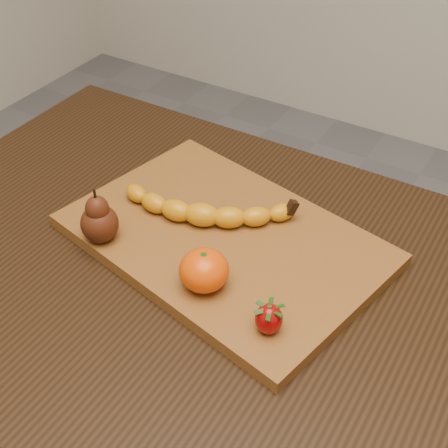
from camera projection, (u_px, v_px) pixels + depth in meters
The scene contains 6 objects.
table at pixel (199, 311), 0.96m from camera, with size 1.00×0.70×0.76m.
cutting_board at pixel (224, 240), 0.92m from camera, with size 0.45×0.30×0.02m, color brown.
banana at pixel (202, 215), 0.92m from camera, with size 0.23×0.06×0.04m, color orange, non-canonical shape.
pear at pixel (98, 215), 0.88m from camera, with size 0.05×0.05×0.09m, color #461C0B, non-canonical shape.
mandarin at pixel (204, 270), 0.81m from camera, with size 0.07×0.07×0.06m, color #E64602.
strawberry at pixel (269, 318), 0.76m from camera, with size 0.03×0.03×0.04m, color #940404, non-canonical shape.
Camera 1 is at (0.37, -0.54, 1.37)m, focal length 50.00 mm.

